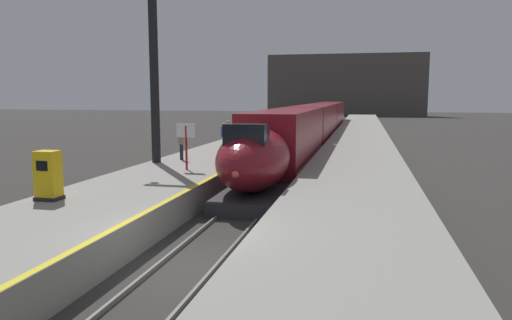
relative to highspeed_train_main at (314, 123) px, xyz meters
The scene contains 15 objects.
ground_plane 32.37m from the highspeed_train_main, 90.00° to the right, with size 260.00×260.00×0.00m, color #33302D.
platform_left 8.69m from the highspeed_train_main, 118.18° to the right, with size 4.80×110.00×1.05m, color gray.
platform_right 8.69m from the highspeed_train_main, 61.82° to the right, with size 4.80×110.00×1.05m, color gray.
platform_left_safety_stripe 7.82m from the highspeed_train_main, 103.18° to the right, with size 0.20×107.80×0.01m, color yellow.
rail_main_left 5.22m from the highspeed_train_main, 98.87° to the right, with size 0.08×110.00×0.12m, color slate.
rail_main_right 5.22m from the highspeed_train_main, 81.13° to the right, with size 0.08×110.00×0.12m, color slate.
highspeed_train_main is the anchor object (origin of this frame).
station_column_mid 22.26m from the highspeed_train_main, 105.78° to the right, with size 4.00×0.68×9.85m.
passenger_near_edge 12.25m from the highspeed_train_main, 113.30° to the right, with size 0.53×0.36×1.69m.
passenger_mid_platform 20.32m from the highspeed_train_main, 104.26° to the right, with size 0.41×0.45×1.69m.
passenger_far_waiting 15.12m from the highspeed_train_main, 106.07° to the right, with size 0.32×0.55×1.69m.
rolling_suitcase 11.68m from the highspeed_train_main, 113.57° to the right, with size 0.40×0.22×0.98m.
ticket_machine_yellow 30.46m from the highspeed_train_main, 100.50° to the right, with size 0.76×0.62×1.60m.
departure_info_board 23.14m from the highspeed_train_main, 98.76° to the right, with size 0.90×0.10×2.12m.
terminus_back_wall 69.87m from the highspeed_train_main, 90.00° to the left, with size 36.00×2.00×14.00m, color #4C4742.
Camera 1 is at (4.33, -11.07, 4.38)m, focal length 33.72 mm.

